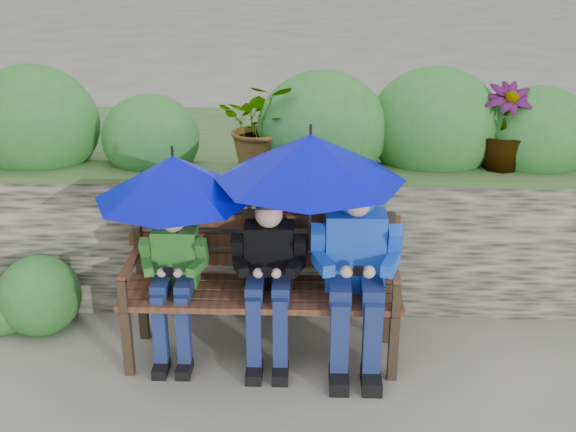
{
  "coord_description": "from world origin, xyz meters",
  "views": [
    {
      "loc": [
        0.13,
        -4.0,
        2.57
      ],
      "look_at": [
        0.0,
        0.1,
        0.95
      ],
      "focal_mm": 45.0,
      "sensor_mm": 36.0,
      "label": 1
    }
  ],
  "objects_px": {
    "boy_middle": "(269,272)",
    "umbrella_left": "(174,177)",
    "park_bench": "(262,279)",
    "boy_left": "(174,273)",
    "boy_right": "(356,258)",
    "umbrella_right": "(310,157)"
  },
  "relations": [
    {
      "from": "boy_middle",
      "to": "boy_right",
      "type": "distance_m",
      "value": 0.55
    },
    {
      "from": "boy_right",
      "to": "park_bench",
      "type": "bearing_deg",
      "value": 172.57
    },
    {
      "from": "boy_middle",
      "to": "boy_right",
      "type": "relative_size",
      "value": 0.89
    },
    {
      "from": "boy_left",
      "to": "umbrella_left",
      "type": "relative_size",
      "value": 1.04
    },
    {
      "from": "boy_left",
      "to": "umbrella_right",
      "type": "height_order",
      "value": "umbrella_right"
    },
    {
      "from": "umbrella_left",
      "to": "park_bench",
      "type": "bearing_deg",
      "value": 3.47
    },
    {
      "from": "park_bench",
      "to": "boy_right",
      "type": "relative_size",
      "value": 1.45
    },
    {
      "from": "boy_left",
      "to": "boy_middle",
      "type": "xyz_separation_m",
      "value": [
        0.59,
        -0.01,
        0.02
      ]
    },
    {
      "from": "boy_left",
      "to": "boy_right",
      "type": "xyz_separation_m",
      "value": [
        1.13,
        -0.01,
        0.13
      ]
    },
    {
      "from": "boy_middle",
      "to": "umbrella_right",
      "type": "distance_m",
      "value": 0.77
    },
    {
      "from": "boy_middle",
      "to": "boy_left",
      "type": "bearing_deg",
      "value": 179.43
    },
    {
      "from": "boy_left",
      "to": "boy_right",
      "type": "bearing_deg",
      "value": -0.3
    },
    {
      "from": "boy_left",
      "to": "umbrella_right",
      "type": "xyz_separation_m",
      "value": [
        0.84,
        0.02,
        0.75
      ]
    },
    {
      "from": "boy_middle",
      "to": "boy_right",
      "type": "height_order",
      "value": "boy_right"
    },
    {
      "from": "park_bench",
      "to": "boy_left",
      "type": "relative_size",
      "value": 1.71
    },
    {
      "from": "boy_middle",
      "to": "umbrella_left",
      "type": "relative_size",
      "value": 1.1
    },
    {
      "from": "umbrella_left",
      "to": "umbrella_right",
      "type": "distance_m",
      "value": 0.83
    },
    {
      "from": "boy_middle",
      "to": "umbrella_left",
      "type": "bearing_deg",
      "value": 175.5
    },
    {
      "from": "park_bench",
      "to": "umbrella_right",
      "type": "xyz_separation_m",
      "value": [
        0.3,
        -0.05,
        0.82
      ]
    },
    {
      "from": "park_bench",
      "to": "boy_right",
      "type": "xyz_separation_m",
      "value": [
        0.58,
        -0.08,
        0.19
      ]
    },
    {
      "from": "umbrella_right",
      "to": "boy_middle",
      "type": "bearing_deg",
      "value": -172.99
    },
    {
      "from": "boy_left",
      "to": "boy_right",
      "type": "distance_m",
      "value": 1.14
    }
  ]
}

